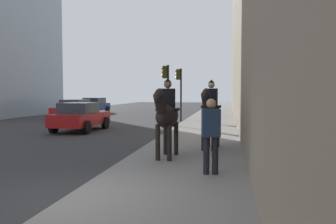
{
  "coord_description": "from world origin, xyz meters",
  "views": [
    {
      "loc": [
        -5.63,
        -2.83,
        1.96
      ],
      "look_at": [
        4.0,
        -1.15,
        1.4
      ],
      "focal_mm": 36.94,
      "sensor_mm": 36.0,
      "label": 1
    }
  ],
  "objects_px": {
    "mounted_horse_far": "(211,111)",
    "mounted_horse_near": "(167,115)",
    "pedestrian_greeting": "(211,131)",
    "car_mid_lane": "(94,105)",
    "traffic_light_far_curb": "(180,86)",
    "car_near_lane": "(74,109)",
    "traffic_light_near_curb": "(166,85)",
    "car_far_lane": "(80,117)"
  },
  "relations": [
    {
      "from": "mounted_horse_far",
      "to": "car_near_lane",
      "type": "relative_size",
      "value": 0.57
    },
    {
      "from": "mounted_horse_far",
      "to": "traffic_light_far_curb",
      "type": "height_order",
      "value": "traffic_light_far_curb"
    },
    {
      "from": "traffic_light_near_curb",
      "to": "car_mid_lane",
      "type": "bearing_deg",
      "value": 38.66
    },
    {
      "from": "car_far_lane",
      "to": "traffic_light_far_curb",
      "type": "bearing_deg",
      "value": -31.04
    },
    {
      "from": "mounted_horse_far",
      "to": "car_mid_lane",
      "type": "relative_size",
      "value": 0.54
    },
    {
      "from": "car_mid_lane",
      "to": "traffic_light_far_curb",
      "type": "relative_size",
      "value": 1.18
    },
    {
      "from": "pedestrian_greeting",
      "to": "car_near_lane",
      "type": "distance_m",
      "value": 18.43
    },
    {
      "from": "mounted_horse_near",
      "to": "pedestrian_greeting",
      "type": "xyz_separation_m",
      "value": [
        -1.73,
        -1.31,
        -0.24
      ]
    },
    {
      "from": "car_mid_lane",
      "to": "traffic_light_near_curb",
      "type": "xyz_separation_m",
      "value": [
        -10.94,
        -8.75,
        1.61
      ]
    },
    {
      "from": "pedestrian_greeting",
      "to": "car_mid_lane",
      "type": "xyz_separation_m",
      "value": [
        22.35,
        11.8,
        -0.36
      ]
    },
    {
      "from": "car_near_lane",
      "to": "pedestrian_greeting",
      "type": "bearing_deg",
      "value": 34.78
    },
    {
      "from": "mounted_horse_near",
      "to": "traffic_light_near_curb",
      "type": "relative_size",
      "value": 0.64
    },
    {
      "from": "car_near_lane",
      "to": "mounted_horse_near",
      "type": "bearing_deg",
      "value": 34.39
    },
    {
      "from": "mounted_horse_far",
      "to": "car_far_lane",
      "type": "bearing_deg",
      "value": -120.32
    },
    {
      "from": "mounted_horse_far",
      "to": "traffic_light_far_curb",
      "type": "bearing_deg",
      "value": -160.51
    },
    {
      "from": "mounted_horse_near",
      "to": "traffic_light_near_curb",
      "type": "xyz_separation_m",
      "value": [
        9.68,
        1.73,
        1.01
      ]
    },
    {
      "from": "car_far_lane",
      "to": "traffic_light_near_curb",
      "type": "bearing_deg",
      "value": -52.99
    },
    {
      "from": "pedestrian_greeting",
      "to": "mounted_horse_far",
      "type": "bearing_deg",
      "value": -8.12
    },
    {
      "from": "pedestrian_greeting",
      "to": "car_mid_lane",
      "type": "bearing_deg",
      "value": 16.67
    },
    {
      "from": "mounted_horse_near",
      "to": "car_mid_lane",
      "type": "relative_size",
      "value": 0.54
    },
    {
      "from": "car_mid_lane",
      "to": "car_far_lane",
      "type": "bearing_deg",
      "value": 21.85
    },
    {
      "from": "mounted_horse_near",
      "to": "car_far_lane",
      "type": "bearing_deg",
      "value": -137.45
    },
    {
      "from": "car_near_lane",
      "to": "traffic_light_far_curb",
      "type": "distance_m",
      "value": 7.74
    },
    {
      "from": "car_near_lane",
      "to": "mounted_horse_far",
      "type": "bearing_deg",
      "value": 41.46
    },
    {
      "from": "mounted_horse_far",
      "to": "mounted_horse_near",
      "type": "bearing_deg",
      "value": -25.97
    },
    {
      "from": "mounted_horse_far",
      "to": "car_near_lane",
      "type": "height_order",
      "value": "mounted_horse_far"
    },
    {
      "from": "mounted_horse_near",
      "to": "car_mid_lane",
      "type": "xyz_separation_m",
      "value": [
        20.62,
        10.48,
        -0.6
      ]
    },
    {
      "from": "car_mid_lane",
      "to": "traffic_light_near_curb",
      "type": "relative_size",
      "value": 1.2
    },
    {
      "from": "pedestrian_greeting",
      "to": "traffic_light_far_curb",
      "type": "distance_m",
      "value": 15.47
    },
    {
      "from": "car_mid_lane",
      "to": "car_far_lane",
      "type": "xyz_separation_m",
      "value": [
        -13.76,
        -4.85,
        -0.0
      ]
    },
    {
      "from": "mounted_horse_far",
      "to": "car_far_lane",
      "type": "xyz_separation_m",
      "value": [
        5.11,
        6.76,
        -0.62
      ]
    },
    {
      "from": "pedestrian_greeting",
      "to": "car_far_lane",
      "type": "bearing_deg",
      "value": 27.8
    },
    {
      "from": "car_near_lane",
      "to": "traffic_light_near_curb",
      "type": "height_order",
      "value": "traffic_light_near_curb"
    },
    {
      "from": "mounted_horse_far",
      "to": "car_far_lane",
      "type": "distance_m",
      "value": 8.49
    },
    {
      "from": "car_mid_lane",
      "to": "traffic_light_near_curb",
      "type": "bearing_deg",
      "value": 41.09
    },
    {
      "from": "car_mid_lane",
      "to": "traffic_light_far_curb",
      "type": "height_order",
      "value": "traffic_light_far_curb"
    },
    {
      "from": "traffic_light_near_curb",
      "to": "traffic_light_far_curb",
      "type": "xyz_separation_m",
      "value": [
        3.74,
        -0.22,
        0.03
      ]
    },
    {
      "from": "car_near_lane",
      "to": "car_far_lane",
      "type": "bearing_deg",
      "value": 27.91
    },
    {
      "from": "traffic_light_near_curb",
      "to": "pedestrian_greeting",
      "type": "bearing_deg",
      "value": -165.06
    },
    {
      "from": "mounted_horse_far",
      "to": "traffic_light_near_curb",
      "type": "relative_size",
      "value": 0.65
    },
    {
      "from": "car_mid_lane",
      "to": "car_far_lane",
      "type": "distance_m",
      "value": 14.59
    },
    {
      "from": "mounted_horse_near",
      "to": "mounted_horse_far",
      "type": "height_order",
      "value": "mounted_horse_far"
    }
  ]
}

